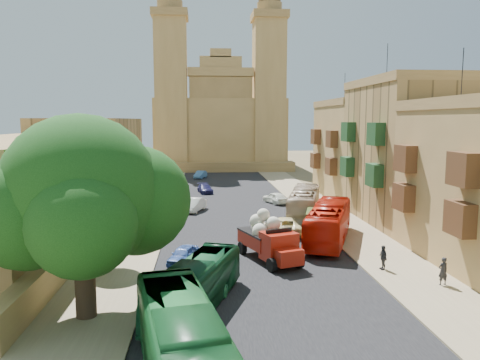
{
  "coord_description": "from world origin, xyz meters",
  "views": [
    {
      "loc": [
        -3.61,
        -18.95,
        9.78
      ],
      "look_at": [
        0.0,
        26.0,
        4.0
      ],
      "focal_mm": 35.0,
      "sensor_mm": 36.0,
      "label": 1
    }
  ],
  "objects": [
    {
      "name": "ground",
      "position": [
        0.0,
        0.0,
        0.0
      ],
      "size": [
        260.0,
        260.0,
        0.0
      ],
      "primitive_type": "plane",
      "color": "brown"
    },
    {
      "name": "road_surface",
      "position": [
        0.0,
        30.0,
        0.01
      ],
      "size": [
        14.0,
        140.0,
        0.01
      ],
      "primitive_type": "cube",
      "color": "black",
      "rests_on": "ground"
    },
    {
      "name": "sidewalk_east",
      "position": [
        9.5,
        30.0,
        0.01
      ],
      "size": [
        5.0,
        140.0,
        0.01
      ],
      "primitive_type": "cube",
      "color": "#928060",
      "rests_on": "ground"
    },
    {
      "name": "sidewalk_west",
      "position": [
        -9.5,
        30.0,
        0.01
      ],
      "size": [
        5.0,
        140.0,
        0.01
      ],
      "primitive_type": "cube",
      "color": "#928060",
      "rests_on": "ground"
    },
    {
      "name": "kerb_east",
      "position": [
        7.0,
        30.0,
        0.06
      ],
      "size": [
        0.25,
        140.0,
        0.12
      ],
      "primitive_type": "cube",
      "color": "#928060",
      "rests_on": "ground"
    },
    {
      "name": "kerb_west",
      "position": [
        -7.0,
        30.0,
        0.06
      ],
      "size": [
        0.25,
        140.0,
        0.12
      ],
      "primitive_type": "cube",
      "color": "#928060",
      "rests_on": "ground"
    },
    {
      "name": "townhouse_c",
      "position": [
        15.95,
        25.0,
        6.91
      ],
      "size": [
        9.0,
        14.0,
        17.4
      ],
      "color": "#A7824B",
      "rests_on": "ground"
    },
    {
      "name": "townhouse_d",
      "position": [
        15.95,
        39.0,
        6.16
      ],
      "size": [
        9.0,
        14.0,
        15.9
      ],
      "color": "#9D7A46",
      "rests_on": "ground"
    },
    {
      "name": "west_wall",
      "position": [
        -12.5,
        20.0,
        0.9
      ],
      "size": [
        1.0,
        40.0,
        1.8
      ],
      "primitive_type": "cube",
      "color": "#9D7A46",
      "rests_on": "ground"
    },
    {
      "name": "west_building_low",
      "position": [
        -18.0,
        18.0,
        4.2
      ],
      "size": [
        10.0,
        28.0,
        8.4
      ],
      "primitive_type": "cube",
      "color": "olive",
      "rests_on": "ground"
    },
    {
      "name": "west_building_mid",
      "position": [
        -18.0,
        44.0,
        5.0
      ],
      "size": [
        10.0,
        22.0,
        10.0
      ],
      "primitive_type": "cube",
      "color": "#A7824B",
      "rests_on": "ground"
    },
    {
      "name": "church",
      "position": [
        -0.0,
        78.61,
        9.52
      ],
      "size": [
        28.0,
        22.5,
        36.3
      ],
      "color": "#9D7A46",
      "rests_on": "ground"
    },
    {
      "name": "ficus_tree",
      "position": [
        -9.41,
        4.01,
        5.99
      ],
      "size": [
        10.13,
        9.32,
        10.13
      ],
      "color": "#38281C",
      "rests_on": "ground"
    },
    {
      "name": "street_tree_a",
      "position": [
        -10.0,
        12.0,
        3.4
      ],
      "size": [
        3.3,
        3.3,
        5.08
      ],
      "color": "#38281C",
      "rests_on": "ground"
    },
    {
      "name": "street_tree_b",
      "position": [
        -10.0,
        24.0,
        3.37
      ],
      "size": [
        3.28,
        3.28,
        5.04
      ],
      "color": "#38281C",
      "rests_on": "ground"
    },
    {
      "name": "street_tree_c",
      "position": [
        -10.0,
        36.0,
        3.09
      ],
      "size": [
        3.0,
        3.0,
        4.62
      ],
      "color": "#38281C",
      "rests_on": "ground"
    },
    {
      "name": "street_tree_d",
      "position": [
        -10.0,
        48.0,
        3.12
      ],
      "size": [
        3.04,
        3.04,
        4.67
      ],
      "color": "#38281C",
      "rests_on": "ground"
    },
    {
      "name": "red_truck",
      "position": [
        0.97,
        12.56,
        1.56
      ],
      "size": [
        4.17,
        6.44,
        3.56
      ],
      "color": "#9A190B",
      "rests_on": "ground"
    },
    {
      "name": "olive_pickup",
      "position": [
        6.5,
        20.0,
        1.06
      ],
      "size": [
        3.62,
        5.69,
        2.18
      ],
      "color": "#435620",
      "rests_on": "ground"
    },
    {
      "name": "bus_green_south",
      "position": [
        -4.37,
        -2.87,
        1.55
      ],
      "size": [
        4.76,
        11.45,
        3.11
      ],
      "primitive_type": "imported",
      "rotation": [
        0.0,
        0.0,
        0.2
      ],
      "color": "#1D6930",
      "rests_on": "ground"
    },
    {
      "name": "bus_green_north",
      "position": [
        -4.0,
        4.55,
        1.28
      ],
      "size": [
        5.19,
        9.39,
        2.57
      ],
      "primitive_type": "imported",
      "rotation": [
        0.0,
        0.0,
        -0.35
      ],
      "color": "#114928",
      "rests_on": "ground"
    },
    {
      "name": "bus_red_east",
      "position": [
        6.5,
        17.32,
        1.56
      ],
      "size": [
        6.54,
        11.36,
        3.11
      ],
      "primitive_type": "imported",
      "rotation": [
        0.0,
        0.0,
        2.77
      ],
      "color": "red",
      "rests_on": "ground"
    },
    {
      "name": "bus_cream_east",
      "position": [
        6.5,
        26.49,
        1.52
      ],
      "size": [
        5.5,
        11.18,
        3.04
      ],
      "primitive_type": "imported",
      "rotation": [
        0.0,
        0.0,
        2.86
      ],
      "color": "#C3A98C",
      "rests_on": "ground"
    },
    {
      "name": "car_blue_a",
      "position": [
        -5.0,
        12.51,
        0.59
      ],
      "size": [
        2.45,
        3.71,
        1.17
      ],
      "primitive_type": "imported",
      "rotation": [
        0.0,
        0.0,
        -0.34
      ],
      "color": "#3658A6",
      "rests_on": "ground"
    },
    {
      "name": "car_white_a",
      "position": [
        -4.59,
        30.98,
        0.7
      ],
      "size": [
        2.81,
        4.5,
        1.4
      ],
      "primitive_type": "imported",
      "rotation": [
        0.0,
        0.0,
        -0.34
      ],
      "color": "white",
      "rests_on": "ground"
    },
    {
      "name": "car_cream",
      "position": [
        3.42,
        20.39,
        0.72
      ],
      "size": [
        2.5,
        5.23,
        1.44
      ],
      "primitive_type": "imported",
      "rotation": [
        0.0,
        0.0,
        3.12
      ],
      "color": "#FFECAD",
      "rests_on": "ground"
    },
    {
      "name": "car_dkblue",
      "position": [
        -3.32,
        43.76,
        0.59
      ],
      "size": [
        2.34,
        4.3,
        1.18
      ],
      "primitive_type": "imported",
      "rotation": [
        0.0,
        0.0,
        0.18
      ],
      "color": "#1B1B4E",
      "rests_on": "ground"
    },
    {
      "name": "car_white_b",
      "position": [
        4.91,
        35.06,
        0.67
      ],
      "size": [
        2.91,
        4.25,
        1.35
      ],
      "primitive_type": "imported",
      "rotation": [
        0.0,
        0.0,
        3.51
      ],
      "color": "white",
      "rests_on": "ground"
    },
    {
      "name": "car_blue_b",
      "position": [
        -4.01,
        59.94,
        0.63
      ],
      "size": [
        2.36,
        4.02,
        1.25
      ],
      "primitive_type": "imported",
      "rotation": [
        0.0,
        0.0,
        -0.29
      ],
      "color": "#487DB8",
      "rests_on": "ground"
    },
    {
      "name": "pedestrian_a",
      "position": [
        10.6,
        6.88,
        0.85
      ],
      "size": [
        0.69,
        0.52,
        1.71
      ],
      "primitive_type": "imported",
      "rotation": [
        0.0,
        0.0,
        3.33
      ],
      "color": "#262528",
      "rests_on": "ground"
    },
    {
      "name": "pedestrian_c",
      "position": [
        8.16,
        10.02,
        0.82
      ],
      "size": [
        0.45,
        0.98,
        1.63
      ],
      "primitive_type": "imported",
      "rotation": [
        0.0,
        0.0,
        4.76
      ],
      "color": "#313136",
      "rests_on": "ground"
    }
  ]
}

